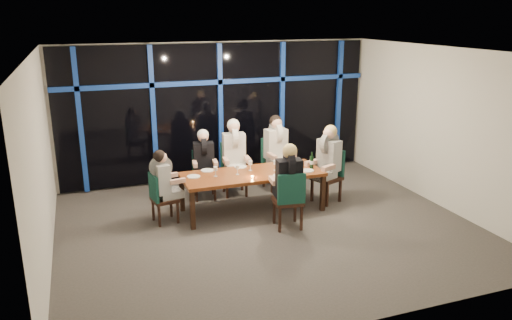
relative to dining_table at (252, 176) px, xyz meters
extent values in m
plane|color=#4F4946|center=(0.00, -0.80, -0.68)|extent=(7.00, 7.00, 0.00)
cube|color=silver|center=(0.00, 2.20, 0.82)|extent=(7.00, 0.04, 3.00)
cube|color=silver|center=(0.00, -3.80, 0.82)|extent=(7.00, 0.04, 3.00)
cube|color=silver|center=(-3.50, -0.80, 0.82)|extent=(0.04, 6.00, 3.00)
cube|color=silver|center=(3.50, -0.80, 0.82)|extent=(0.04, 6.00, 3.00)
cube|color=white|center=(0.00, -0.80, 2.32)|extent=(7.00, 6.00, 0.04)
cube|color=black|center=(0.00, 2.14, 0.82)|extent=(6.86, 0.04, 2.94)
cube|color=navy|center=(-2.90, 2.09, 0.82)|extent=(0.10, 0.10, 2.94)
cube|color=navy|center=(-1.45, 2.09, 0.82)|extent=(0.10, 0.10, 2.94)
cube|color=navy|center=(0.00, 2.09, 0.82)|extent=(0.10, 0.10, 2.94)
cube|color=navy|center=(1.45, 2.09, 0.82)|extent=(0.10, 0.10, 2.94)
cube|color=navy|center=(2.90, 2.09, 0.82)|extent=(0.10, 0.10, 2.94)
cube|color=navy|center=(0.00, 2.09, 1.48)|extent=(6.86, 0.10, 0.10)
cube|color=#FF2D14|center=(1.10, 2.45, 1.47)|extent=(0.60, 0.05, 0.35)
cube|color=brown|center=(0.00, 0.00, 0.04)|extent=(2.60, 1.00, 0.06)
cube|color=black|center=(-1.24, -0.44, -0.34)|extent=(0.08, 0.08, 0.69)
cube|color=black|center=(1.24, -0.44, -0.34)|extent=(0.08, 0.08, 0.69)
cube|color=black|center=(-1.24, 0.44, -0.34)|extent=(0.08, 0.08, 0.69)
cube|color=black|center=(1.24, 0.44, -0.34)|extent=(0.08, 0.08, 0.69)
cube|color=black|center=(-0.68, 0.95, -0.24)|extent=(0.50, 0.50, 0.06)
cube|color=#174B3D|center=(-0.65, 1.14, 0.03)|extent=(0.45, 0.11, 0.49)
cube|color=black|center=(-0.88, 0.80, -0.47)|extent=(0.04, 0.04, 0.41)
cube|color=black|center=(-0.53, 0.75, -0.47)|extent=(0.04, 0.04, 0.41)
cube|color=black|center=(-0.83, 1.15, -0.47)|extent=(0.04, 0.04, 0.41)
cube|color=black|center=(-0.48, 1.10, -0.47)|extent=(0.04, 0.04, 0.41)
cube|color=black|center=(-0.04, 0.96, -0.19)|extent=(0.54, 0.54, 0.07)
cube|color=#174B3D|center=(-0.02, 1.18, 0.11)|extent=(0.50, 0.10, 0.55)
cube|color=black|center=(-0.26, 0.78, -0.45)|extent=(0.05, 0.05, 0.46)
cube|color=black|center=(0.13, 0.74, -0.45)|extent=(0.05, 0.05, 0.46)
cube|color=black|center=(-0.22, 1.17, -0.45)|extent=(0.05, 0.05, 0.46)
cube|color=black|center=(0.17, 1.13, -0.45)|extent=(0.05, 0.05, 0.46)
cube|color=black|center=(0.89, 1.00, -0.19)|extent=(0.54, 0.54, 0.07)
cube|color=#174B3D|center=(0.87, 1.22, 0.11)|extent=(0.50, 0.10, 0.55)
cube|color=black|center=(0.71, 0.78, -0.45)|extent=(0.05, 0.05, 0.46)
cube|color=black|center=(1.11, 0.82, -0.45)|extent=(0.05, 0.05, 0.46)
cube|color=black|center=(0.67, 1.18, -0.45)|extent=(0.05, 0.05, 0.46)
cube|color=black|center=(1.07, 1.21, -0.45)|extent=(0.05, 0.05, 0.46)
cube|color=black|center=(-1.63, 0.03, -0.26)|extent=(0.49, 0.49, 0.06)
cube|color=#174B3D|center=(-1.81, 0.00, -0.01)|extent=(0.12, 0.42, 0.47)
cube|color=black|center=(-1.43, -0.11, -0.49)|extent=(0.04, 0.04, 0.39)
cube|color=black|center=(-1.49, 0.23, -0.49)|extent=(0.04, 0.04, 0.39)
cube|color=black|center=(-1.77, -0.16, -0.49)|extent=(0.04, 0.04, 0.39)
cube|color=black|center=(-1.82, 0.17, -0.49)|extent=(0.04, 0.04, 0.39)
cube|color=black|center=(1.52, -0.04, -0.20)|extent=(0.63, 0.63, 0.06)
cube|color=#174B3D|center=(1.72, 0.04, 0.09)|extent=(0.23, 0.47, 0.54)
cube|color=black|center=(1.27, 0.07, -0.46)|extent=(0.06, 0.06, 0.45)
cube|color=black|center=(1.41, -0.29, -0.46)|extent=(0.06, 0.06, 0.45)
cube|color=black|center=(1.63, 0.21, -0.46)|extent=(0.06, 0.06, 0.45)
cube|color=black|center=(1.77, -0.15, -0.46)|extent=(0.06, 0.06, 0.45)
cube|color=black|center=(0.33, -0.90, -0.20)|extent=(0.54, 0.54, 0.06)
cube|color=#174B3D|center=(0.30, -1.11, 0.08)|extent=(0.48, 0.11, 0.53)
cube|color=black|center=(0.54, -0.74, -0.46)|extent=(0.05, 0.05, 0.45)
cube|color=black|center=(0.16, -0.69, -0.46)|extent=(0.05, 0.05, 0.45)
cube|color=black|center=(0.49, -1.12, -0.46)|extent=(0.05, 0.05, 0.45)
cube|color=black|center=(0.11, -1.07, -0.46)|extent=(0.05, 0.05, 0.45)
cube|color=black|center=(-0.69, 0.83, -0.14)|extent=(0.41, 0.46, 0.14)
cube|color=black|center=(-0.67, 0.99, 0.19)|extent=(0.42, 0.29, 0.55)
cylinder|color=black|center=(-0.67, 0.99, 0.40)|extent=(0.16, 0.42, 0.41)
sphere|color=tan|center=(-0.67, 0.97, 0.58)|extent=(0.21, 0.21, 0.21)
sphere|color=silver|center=(-0.67, 1.01, 0.61)|extent=(0.23, 0.23, 0.23)
cube|color=tan|center=(-0.90, 0.78, 0.11)|extent=(0.12, 0.30, 0.08)
cube|color=tan|center=(-0.51, 0.72, 0.11)|extent=(0.12, 0.30, 0.08)
cube|color=silver|center=(-0.06, 0.83, -0.08)|extent=(0.44, 0.50, 0.15)
cube|color=silver|center=(-0.04, 1.00, 0.28)|extent=(0.46, 0.31, 0.61)
cylinder|color=silver|center=(-0.04, 1.00, 0.52)|extent=(0.16, 0.47, 0.46)
sphere|color=tan|center=(-0.04, 0.98, 0.72)|extent=(0.23, 0.23, 0.23)
sphere|color=silver|center=(-0.04, 1.02, 0.75)|extent=(0.25, 0.25, 0.25)
cube|color=tan|center=(-0.28, 0.76, 0.11)|extent=(0.12, 0.34, 0.09)
cube|color=tan|center=(0.15, 0.72, 0.11)|extent=(0.12, 0.34, 0.09)
cube|color=silver|center=(0.90, 0.87, -0.08)|extent=(0.44, 0.50, 0.15)
cube|color=silver|center=(0.89, 1.04, 0.29)|extent=(0.46, 0.30, 0.62)
cylinder|color=silver|center=(0.89, 1.04, 0.53)|extent=(0.15, 0.47, 0.46)
sphere|color=tan|center=(0.89, 1.02, 0.73)|extent=(0.23, 0.23, 0.23)
sphere|color=black|center=(0.88, 1.07, 0.76)|extent=(0.25, 0.25, 0.25)
cube|color=tan|center=(0.69, 0.76, 0.11)|extent=(0.12, 0.34, 0.09)
cube|color=tan|center=(1.13, 0.80, 0.11)|extent=(0.12, 0.34, 0.09)
cube|color=black|center=(-1.52, 0.05, -0.17)|extent=(0.44, 0.40, 0.13)
cube|color=black|center=(-1.67, 0.03, 0.14)|extent=(0.28, 0.41, 0.52)
cylinder|color=black|center=(-1.67, 0.03, 0.35)|extent=(0.40, 0.16, 0.39)
sphere|color=tan|center=(-1.65, 0.03, 0.52)|extent=(0.20, 0.20, 0.20)
sphere|color=black|center=(-1.68, 0.02, 0.55)|extent=(0.22, 0.22, 0.22)
cube|color=tan|center=(-1.41, -0.12, 0.11)|extent=(0.29, 0.12, 0.07)
cube|color=tan|center=(-1.47, 0.25, 0.11)|extent=(0.29, 0.12, 0.07)
cube|color=black|center=(1.40, -0.09, -0.09)|extent=(0.56, 0.53, 0.15)
cube|color=black|center=(1.56, -0.03, 0.27)|extent=(0.40, 0.50, 0.60)
cylinder|color=black|center=(1.56, -0.03, 0.50)|extent=(0.46, 0.27, 0.45)
sphere|color=tan|center=(1.54, -0.03, 0.70)|extent=(0.23, 0.23, 0.23)
sphere|color=tan|center=(1.58, -0.02, 0.73)|extent=(0.25, 0.25, 0.25)
cube|color=tan|center=(1.24, 0.08, 0.11)|extent=(0.33, 0.20, 0.09)
cube|color=tan|center=(1.40, -0.32, 0.11)|extent=(0.33, 0.20, 0.09)
cube|color=black|center=(0.35, -0.78, -0.10)|extent=(0.44, 0.49, 0.15)
cube|color=black|center=(0.32, -0.95, 0.25)|extent=(0.45, 0.31, 0.59)
cylinder|color=black|center=(0.32, -0.95, 0.48)|extent=(0.16, 0.46, 0.45)
sphere|color=tan|center=(0.33, -0.92, 0.68)|extent=(0.22, 0.22, 0.22)
sphere|color=tan|center=(0.32, -0.97, 0.71)|extent=(0.24, 0.24, 0.24)
cube|color=tan|center=(0.57, -0.72, 0.11)|extent=(0.13, 0.33, 0.08)
cube|color=tan|center=(0.15, -0.67, 0.11)|extent=(0.13, 0.33, 0.08)
cylinder|color=white|center=(-0.75, 0.39, 0.08)|extent=(0.24, 0.24, 0.01)
cylinder|color=white|center=(-0.10, 0.40, 0.08)|extent=(0.24, 0.24, 0.01)
cylinder|color=white|center=(0.94, 0.44, 0.08)|extent=(0.24, 0.24, 0.01)
cylinder|color=white|center=(-1.08, 0.13, 0.08)|extent=(0.24, 0.24, 0.01)
cylinder|color=white|center=(1.00, -0.25, 0.08)|extent=(0.24, 0.24, 0.01)
cylinder|color=white|center=(0.40, -0.35, 0.08)|extent=(0.24, 0.24, 0.01)
cylinder|color=black|center=(1.15, -0.13, 0.19)|extent=(0.07, 0.07, 0.24)
cylinder|color=black|center=(1.15, -0.13, 0.35)|extent=(0.03, 0.03, 0.09)
cylinder|color=silver|center=(1.15, -0.13, 0.19)|extent=(0.07, 0.07, 0.07)
cylinder|color=silver|center=(0.78, -0.24, 0.18)|extent=(0.12, 0.12, 0.22)
cylinder|color=silver|center=(0.85, -0.24, 0.20)|extent=(0.02, 0.02, 0.15)
cylinder|color=#F9AB4A|center=(-0.09, -0.26, 0.08)|extent=(0.05, 0.05, 0.03)
cylinder|color=silver|center=(-0.29, -0.01, 0.07)|extent=(0.06, 0.06, 0.01)
cylinder|color=silver|center=(-0.29, -0.01, 0.12)|extent=(0.01, 0.01, 0.10)
cylinder|color=silver|center=(-0.29, -0.01, 0.21)|extent=(0.07, 0.07, 0.07)
cylinder|color=silver|center=(0.01, 0.14, 0.07)|extent=(0.07, 0.07, 0.01)
cylinder|color=silver|center=(0.01, 0.14, 0.13)|extent=(0.01, 0.01, 0.11)
cylinder|color=silver|center=(0.01, 0.14, 0.22)|extent=(0.07, 0.07, 0.07)
cylinder|color=silver|center=(0.46, -0.01, 0.07)|extent=(0.07, 0.07, 0.01)
cylinder|color=silver|center=(0.46, -0.01, 0.13)|extent=(0.01, 0.01, 0.11)
cylinder|color=silver|center=(0.46, -0.01, 0.22)|extent=(0.07, 0.07, 0.08)
cylinder|color=silver|center=(-0.69, 0.02, 0.07)|extent=(0.07, 0.07, 0.01)
cylinder|color=silver|center=(-0.69, 0.02, 0.13)|extent=(0.01, 0.01, 0.10)
cylinder|color=silver|center=(-0.69, 0.02, 0.21)|extent=(0.07, 0.07, 0.07)
cylinder|color=silver|center=(0.83, 0.17, 0.07)|extent=(0.07, 0.07, 0.01)
cylinder|color=silver|center=(0.83, 0.17, 0.13)|extent=(0.01, 0.01, 0.11)
cylinder|color=silver|center=(0.83, 0.17, 0.23)|extent=(0.08, 0.08, 0.08)
camera|label=1|loc=(-2.90, -8.25, 2.91)|focal=35.00mm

